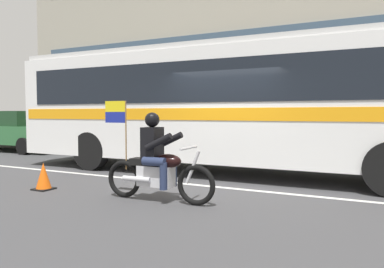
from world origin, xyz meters
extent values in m
plane|color=#3D3D3F|center=(0.00, 0.00, 0.00)|extent=(60.00, 60.00, 0.00)
cube|color=#A39E93|center=(0.00, 5.10, 0.07)|extent=(28.00, 3.80, 0.15)
cube|color=silver|center=(0.00, -0.60, 0.00)|extent=(26.60, 0.14, 0.01)
cube|color=#384C60|center=(0.00, 6.96, 4.28)|extent=(25.76, 0.10, 1.40)
cube|color=white|center=(-0.07, 1.20, 1.73)|extent=(12.41, 2.70, 2.70)
cube|color=black|center=(-0.07, 1.20, 2.28)|extent=(11.42, 2.73, 0.96)
cube|color=orange|center=(-0.07, 1.20, 1.53)|extent=(12.16, 2.73, 0.28)
cube|color=silver|center=(-0.07, 1.20, 3.14)|extent=(12.16, 2.57, 0.16)
cylinder|color=black|center=(-3.91, 0.02, 0.52)|extent=(1.04, 0.30, 1.04)
torus|color=black|center=(0.37, -2.18, 0.34)|extent=(0.69, 0.12, 0.69)
torus|color=black|center=(-1.08, -2.24, 0.34)|extent=(0.69, 0.12, 0.69)
cube|color=silver|center=(-0.40, -2.21, 0.44)|extent=(0.65, 0.31, 0.36)
ellipsoid|color=black|center=(-0.15, -2.20, 0.72)|extent=(0.49, 0.30, 0.24)
cube|color=black|center=(-0.60, -2.22, 0.69)|extent=(0.57, 0.28, 0.12)
cylinder|color=silver|center=(0.31, -2.19, 0.65)|extent=(0.28, 0.07, 0.58)
cylinder|color=silver|center=(0.23, -2.19, 0.96)|extent=(0.07, 0.64, 0.04)
cylinder|color=silver|center=(-0.69, -2.39, 0.39)|extent=(0.55, 0.11, 0.09)
cube|color=black|center=(-0.47, -2.22, 1.02)|extent=(0.29, 0.37, 0.56)
sphere|color=black|center=(-0.47, -2.22, 1.44)|extent=(0.26, 0.26, 0.26)
cylinder|color=#232D4C|center=(-0.34, -2.03, 0.72)|extent=(0.43, 0.17, 0.15)
cylinder|color=#232D4C|center=(-0.16, -2.02, 0.48)|extent=(0.13, 0.13, 0.46)
cylinder|color=#232D4C|center=(-0.32, -2.39, 0.72)|extent=(0.43, 0.17, 0.15)
cylinder|color=#232D4C|center=(-0.14, -2.38, 0.48)|extent=(0.13, 0.13, 0.46)
cylinder|color=black|center=(-0.24, -2.01, 1.06)|extent=(0.52, 0.13, 0.32)
cylinder|color=black|center=(-0.22, -2.41, 1.06)|extent=(0.52, 0.13, 0.32)
cylinder|color=olive|center=(-1.03, -2.24, 1.15)|extent=(0.02, 0.02, 1.25)
cube|color=yellow|center=(-1.26, -2.25, 1.68)|extent=(0.44, 0.04, 0.20)
cube|color=navy|center=(-1.26, -2.25, 1.47)|extent=(0.44, 0.04, 0.20)
cube|color=#2D6638|center=(-10.19, 2.60, 0.68)|extent=(4.69, 1.87, 0.72)
cube|color=#19381E|center=(-10.42, 2.60, 1.34)|extent=(2.45, 1.62, 0.60)
cylinder|color=black|center=(-8.74, 1.75, 0.32)|extent=(0.64, 0.22, 0.64)
cylinder|color=#4C8C3F|center=(-2.49, 4.27, 0.44)|extent=(0.22, 0.22, 0.58)
sphere|color=#4C8C3F|center=(-2.49, 4.27, 0.80)|extent=(0.20, 0.20, 0.20)
cylinder|color=#4C8C3F|center=(-2.49, 4.13, 0.47)|extent=(0.09, 0.10, 0.09)
cone|color=#EA590F|center=(-2.96, -2.43, 0.28)|extent=(0.32, 0.32, 0.55)
cube|color=black|center=(-2.96, -2.43, 0.01)|extent=(0.36, 0.36, 0.03)
camera|label=1|loc=(3.08, -7.69, 1.55)|focal=34.56mm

